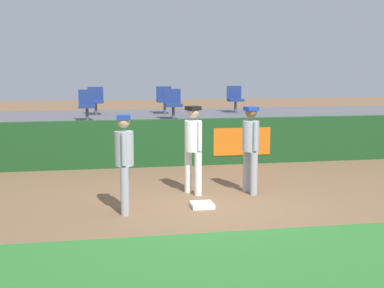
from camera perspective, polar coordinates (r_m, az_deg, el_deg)
name	(u,v)px	position (r m, az deg, el deg)	size (l,w,h in m)	color
ground_plane	(216,208)	(9.48, 2.61, -6.90)	(60.00, 60.00, 0.00)	brown
grass_foreground_strip	(265,265)	(6.94, 7.92, -12.83)	(18.00, 2.80, 0.01)	#2D722D
first_base	(202,205)	(9.49, 1.10, -6.63)	(0.40, 0.40, 0.08)	white
player_fielder_home	(193,144)	(10.27, 0.11, 0.04)	(0.45, 0.56, 1.74)	white
player_runner_visitor	(124,157)	(9.00, -7.35, -1.39)	(0.35, 0.47, 1.69)	#9EA3AD
player_coach_visitor	(251,144)	(10.38, 6.38, 0.05)	(0.38, 0.48, 1.72)	#9EA3AD
field_wall	(180,142)	(13.29, -1.31, 0.18)	(18.00, 0.26, 1.18)	#19471E
bleacher_platform	(166,133)	(15.82, -2.82, 1.24)	(18.00, 4.80, 1.03)	#59595E
seat_front_center	(173,102)	(14.61, -2.09, 4.53)	(0.47, 0.44, 0.84)	#4C4C51
seat_back_right	(235,98)	(16.83, 4.68, 5.04)	(0.47, 0.44, 0.84)	#4C4C51
seat_front_left	(87,104)	(14.46, -11.33, 4.32)	(0.44, 0.44, 0.84)	#4C4C51
seat_back_center	(164,98)	(16.39, -3.01, 4.96)	(0.47, 0.44, 0.84)	#4C4C51
seat_back_left	(96,99)	(16.26, -10.41, 4.80)	(0.47, 0.44, 0.84)	#4C4C51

